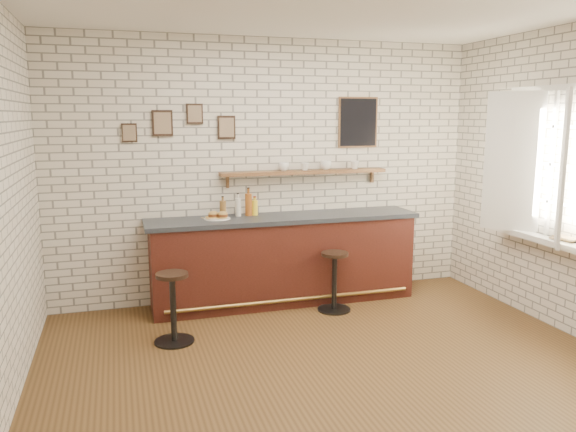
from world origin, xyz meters
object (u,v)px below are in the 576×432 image
bitters_bottle_brown (223,208)px  book_upper (561,238)px  bitters_bottle_amber (249,204)px  shelf_cup_d (355,165)px  bar_counter (284,259)px  bitters_bottle_white (238,207)px  ciabatta_sandwich (218,215)px  condiment_bottle_yellow (255,207)px  sandwich_plate (217,219)px  bar_stool_left (173,305)px  shelf_cup_b (305,167)px  shelf_cup_a (284,167)px  book_lower (560,240)px  shelf_cup_c (326,165)px  bar_stool_right (334,279)px

bitters_bottle_brown → book_upper: (2.96, -1.84, -0.15)m
bitters_bottle_amber → shelf_cup_d: size_ratio=3.10×
bar_counter → bitters_bottle_white: (-0.50, 0.14, 0.61)m
ciabatta_sandwich → bitters_bottle_brown: (0.08, 0.12, 0.05)m
bitters_bottle_white → shelf_cup_d: (1.45, 0.06, 0.43)m
condiment_bottle_yellow → sandwich_plate: bearing=-165.6°
sandwich_plate → bitters_bottle_brown: bitters_bottle_brown is taller
bar_stool_left → bitters_bottle_brown: bearing=55.6°
condiment_bottle_yellow → book_upper: (2.60, -1.84, -0.14)m
bar_counter → shelf_cup_b: size_ratio=32.44×
bitters_bottle_amber → bar_stool_left: bearing=-134.6°
shelf_cup_a → shelf_cup_b: size_ratio=1.32×
bitters_bottle_amber → book_lower: (2.67, -1.83, -0.20)m
shelf_cup_b → shelf_cup_c: 0.26m
bar_counter → bitters_bottle_white: bearing=163.9°
sandwich_plate → book_lower: 3.50m
bitters_bottle_brown → ciabatta_sandwich: bearing=-123.6°
bitters_bottle_white → bitters_bottle_amber: 0.12m
bar_stool_right → book_lower: bearing=-33.6°
bitters_bottle_white → bar_stool_left: bearing=-130.7°
shelf_cup_c → bar_counter: bearing=99.1°
bitters_bottle_amber → shelf_cup_b: bearing=4.6°
bitters_bottle_brown → shelf_cup_d: size_ratio=2.27×
bitters_bottle_white → shelf_cup_a: shelf_cup_a is taller
bitters_bottle_white → bitters_bottle_amber: size_ratio=0.82×
bar_counter → bar_stool_left: bar_counter is taller
bitters_bottle_amber → bar_stool_right: bearing=-36.1°
bar_counter → shelf_cup_c: 1.21m
book_lower → bar_stool_left: bearing=148.7°
bitters_bottle_white → bitters_bottle_amber: (0.12, 0.00, 0.02)m
sandwich_plate → shelf_cup_c: bearing=7.4°
bitters_bottle_white → bar_stool_right: size_ratio=0.40×
sandwich_plate → shelf_cup_a: 0.99m
sandwich_plate → bitters_bottle_white: bitters_bottle_white is taller
shelf_cup_d → book_upper: shelf_cup_d is taller
bar_stool_right → ciabatta_sandwich: bearing=158.0°
sandwich_plate → ciabatta_sandwich: (0.01, -0.00, 0.04)m
bar_counter → shelf_cup_b: (0.31, 0.20, 1.04)m
condiment_bottle_yellow → shelf_cup_b: 0.76m
bitters_bottle_brown → bar_stool_right: size_ratio=0.36×
bar_stool_right → book_upper: 2.31m
bar_stool_right → condiment_bottle_yellow: bearing=141.3°
bitters_bottle_white → shelf_cup_a: 0.71m
shelf_cup_c → bitters_bottle_brown: bearing=82.4°
bitters_bottle_amber → book_upper: bitters_bottle_amber is taller
bitters_bottle_amber → shelf_cup_c: bearing=3.4°
bitters_bottle_amber → book_lower: bearing=-34.4°
bitters_bottle_brown → bitters_bottle_white: 0.17m
shelf_cup_c → shelf_cup_d: bearing=-100.2°
bitters_bottle_brown → condiment_bottle_yellow: (0.37, 0.00, -0.00)m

